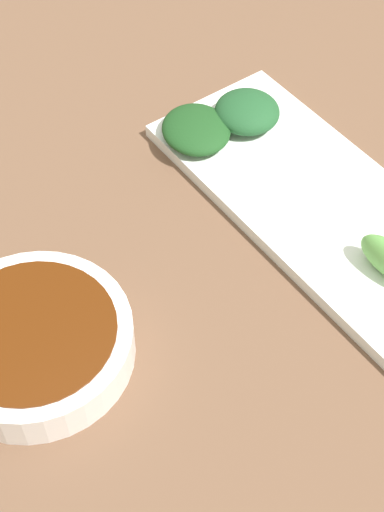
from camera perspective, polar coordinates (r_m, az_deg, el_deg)
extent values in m
cube|color=brown|center=(0.64, 1.01, -0.66)|extent=(2.10, 2.10, 0.02)
cylinder|color=white|center=(0.58, -11.37, -6.32)|extent=(0.15, 0.15, 0.03)
cylinder|color=#502208|center=(0.57, -11.47, -5.97)|extent=(0.12, 0.12, 0.02)
cube|color=white|center=(0.67, 9.76, 3.39)|extent=(0.14, 0.34, 0.01)
ellipsoid|color=#1B461C|center=(0.71, 0.30, 9.22)|extent=(0.08, 0.08, 0.02)
ellipsoid|color=#1E4F28|center=(0.72, 4.04, 10.47)|extent=(0.08, 0.08, 0.03)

